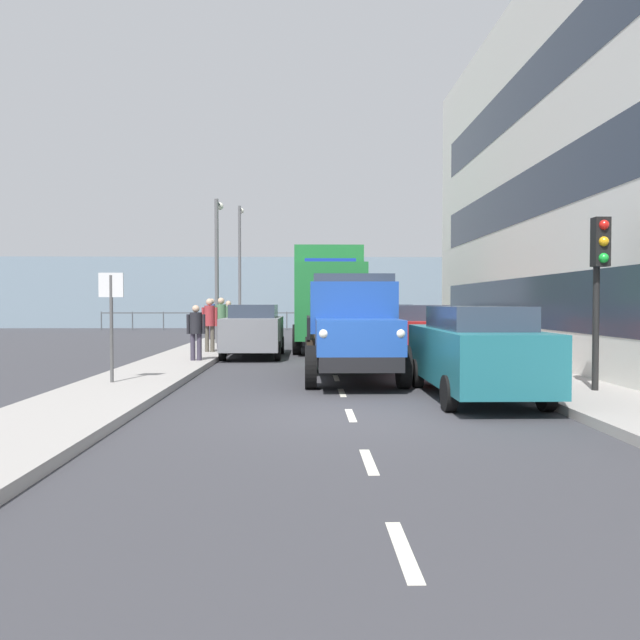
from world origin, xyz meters
name	(u,v)px	position (x,y,z in m)	size (l,w,h in m)	color
ground_plane	(328,356)	(0.00, -10.52, 0.00)	(80.00, 80.00, 0.00)	#38383D
sidewalk_left	(460,354)	(-4.42, -10.52, 0.07)	(2.07, 40.21, 0.15)	#9E9993
sidewalk_right	(194,354)	(4.42, -10.52, 0.07)	(2.07, 40.21, 0.15)	#9E9993
road_centreline_markings	(328,358)	(0.00, -10.05, 0.00)	(0.12, 36.52, 0.01)	silver
sea_horizon	(317,293)	(0.00, -33.63, 2.50)	(80.00, 0.80, 5.00)	gray
seawall_railing	(317,316)	(0.00, -30.03, 0.92)	(28.08, 0.08, 1.20)	#4C5156
truck_vintage_blue	(353,329)	(-0.35, -4.23, 1.18)	(2.17, 5.64, 2.43)	black
lorry_cargo_green	(327,295)	(-0.11, -14.07, 2.08)	(2.58, 8.20, 3.87)	#1E7033
car_teal_kerbside_near	(474,350)	(-2.44, -1.61, 0.90)	(1.79, 4.58, 1.72)	#1E6670
car_red_kerbside_1	(416,334)	(-2.44, -7.73, 0.90)	(1.79, 4.23, 1.72)	#B21E1E
car_navy_kerbside_2	(388,326)	(-2.44, -13.62, 0.90)	(1.79, 4.52, 1.72)	navy
car_black_kerbside_3	(371,321)	(-2.44, -20.11, 0.90)	(1.81, 4.45, 1.72)	black
car_grey_oppositeside_0	(254,330)	(2.44, -10.41, 0.90)	(1.87, 4.26, 1.72)	slate
pedestrian_couple_a	(196,328)	(3.83, -7.63, 1.06)	(0.53, 0.34, 1.57)	#383342
pedestrian_near_railing	(210,320)	(3.93, -10.66, 1.20)	(0.53, 0.34, 1.77)	#4C473D
pedestrian_by_lamp	(221,318)	(3.76, -12.16, 1.23)	(0.53, 0.34, 1.81)	#383342
pedestrian_in_dark_coat	(228,318)	(3.87, -15.09, 1.16)	(0.53, 0.34, 1.71)	black
pedestrian_with_bag	(212,315)	(4.93, -17.60, 1.23)	(0.53, 0.34, 1.82)	#383342
traffic_light_near	(599,265)	(-4.70, -1.46, 2.47)	(0.28, 0.41, 3.20)	black
lamp_post_promenade	(217,257)	(4.33, -15.23, 3.66)	(0.32, 1.14, 5.82)	#59595B
lamp_post_far	(240,258)	(4.40, -24.24, 4.27)	(0.32, 1.14, 6.98)	#59595B
street_sign	(111,308)	(4.70, -2.90, 1.68)	(0.50, 0.07, 2.25)	#4C4C4C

